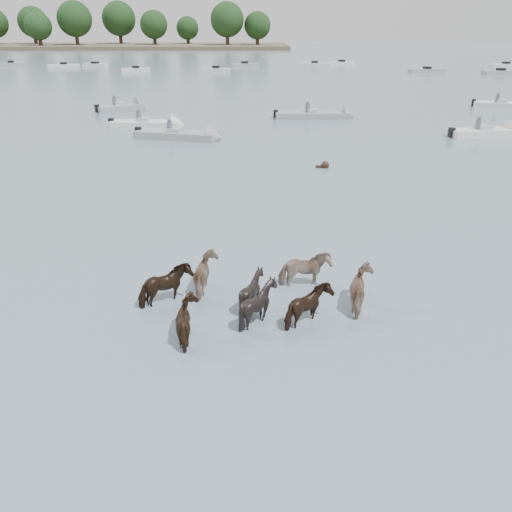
{
  "coord_description": "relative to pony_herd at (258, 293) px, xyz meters",
  "views": [
    {
      "loc": [
        -1.57,
        -12.9,
        7.12
      ],
      "look_at": [
        -1.34,
        0.61,
        1.1
      ],
      "focal_mm": 37.13,
      "sensor_mm": 36.0,
      "label": 1
    }
  ],
  "objects": [
    {
      "name": "swimming_pony",
      "position": [
        3.81,
        14.93,
        -0.33
      ],
      "size": [
        0.72,
        0.44,
        0.44
      ],
      "color": "black",
      "rests_on": "ground"
    },
    {
      "name": "motorboat_a",
      "position": [
        -6.94,
        26.6,
        -0.21
      ],
      "size": [
        5.61,
        1.96,
        1.92
      ],
      "rotation": [
        0.0,
        0.0,
        -0.07
      ],
      "color": "silver",
      "rests_on": "ground"
    },
    {
      "name": "motorboat_e",
      "position": [
        23.16,
        35.52,
        -0.21
      ],
      "size": [
        5.28,
        3.19,
        1.92
      ],
      "rotation": [
        0.0,
        0.0,
        -0.34
      ],
      "color": "silver",
      "rests_on": "ground"
    },
    {
      "name": "motorboat_f",
      "position": [
        -10.66,
        35.0,
        -0.21
      ],
      "size": [
        4.59,
        3.6,
        1.92
      ],
      "rotation": [
        0.0,
        0.0,
        0.53
      ],
      "color": "gray",
      "rests_on": "ground"
    },
    {
      "name": "motorboat_b",
      "position": [
        -4.16,
        22.41,
        -0.21
      ],
      "size": [
        6.07,
        3.01,
        1.92
      ],
      "rotation": [
        0.0,
        0.0,
        -0.25
      ],
      "color": "gray",
      "rests_on": "ground"
    },
    {
      "name": "shoreline",
      "position": [
        -68.7,
        150.36,
        0.07
      ],
      "size": [
        160.0,
        30.0,
        1.0
      ],
      "primitive_type": "cube",
      "color": "#4C4233",
      "rests_on": "ground"
    },
    {
      "name": "ground",
      "position": [
        1.3,
        0.36,
        -0.43
      ],
      "size": [
        400.0,
        400.0,
        0.0
      ],
      "primitive_type": "plane",
      "color": "#4A596A",
      "rests_on": "ground"
    },
    {
      "name": "motorboat_c",
      "position": [
        5.78,
        30.5,
        -0.21
      ],
      "size": [
        6.52,
        1.66,
        1.92
      ],
      "rotation": [
        0.0,
        0.0,
        -0.01
      ],
      "color": "gray",
      "rests_on": "ground"
    },
    {
      "name": "motorboat_d",
      "position": [
        16.36,
        23.23,
        -0.21
      ],
      "size": [
        5.39,
        2.51,
        1.92
      ],
      "rotation": [
        0.0,
        0.0,
        0.18
      ],
      "color": "silver",
      "rests_on": "ground"
    },
    {
      "name": "distant_flotilla",
      "position": [
        2.14,
        79.35,
        -0.18
      ],
      "size": [
        102.47,
        20.7,
        0.93
      ],
      "color": "silver",
      "rests_on": "ground"
    },
    {
      "name": "pony_herd",
      "position": [
        0.0,
        0.0,
        0.0
      ],
      "size": [
        6.86,
        4.05,
        1.27
      ],
      "color": "black",
      "rests_on": "ground"
    }
  ]
}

